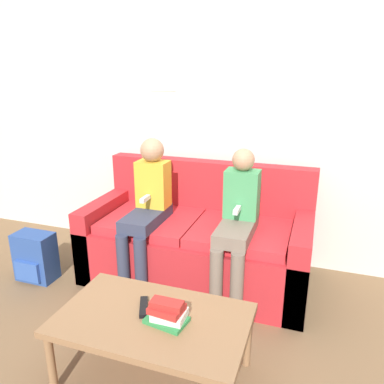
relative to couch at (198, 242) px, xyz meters
The scene contains 9 objects.
ground_plane 0.60m from the couch, 90.00° to the right, with size 10.00×10.00×0.00m, color brown.
wall_back 1.11m from the couch, 90.01° to the left, with size 8.00×0.07×2.60m.
couch is the anchor object (origin of this frame).
coffee_table 1.10m from the couch, 84.26° to the right, with size 1.00×0.60×0.39m.
person_left 0.52m from the couch, 150.35° to the right, with size 0.24×0.56×1.13m.
person_right 0.51m from the couch, 29.71° to the right, with size 0.24×0.56×1.10m.
tv_remote 1.05m from the couch, 87.99° to the right, with size 0.11×0.17×0.02m.
book_stack 1.13m from the couch, 79.63° to the right, with size 0.23×0.17×0.12m.
backpack 1.30m from the couch, 159.20° to the right, with size 0.31×0.21×0.39m.
Camera 1 is at (0.84, -2.06, 1.61)m, focal length 35.00 mm.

